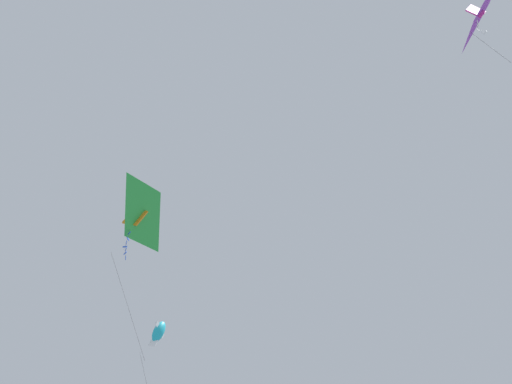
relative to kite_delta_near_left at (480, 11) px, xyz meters
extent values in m
pyramid|color=purple|center=(-0.01, -0.02, 0.01)|extent=(2.82, 1.68, 1.54)
cube|color=#DB2D93|center=(0.07, 0.21, -0.11)|extent=(0.35, 0.90, 0.99)
cube|color=#DB2D93|center=(-0.11, -0.33, 0.66)|extent=(0.67, 0.33, 0.18)
cylinder|color=#47474C|center=(0.13, 0.33, -0.89)|extent=(0.04, 0.04, 0.27)
cube|color=white|center=(0.14, 0.32, -1.03)|extent=(0.12, 0.15, 0.06)
cylinder|color=#47474C|center=(0.18, 0.32, -1.17)|extent=(0.01, 0.07, 0.27)
cube|color=white|center=(0.21, 0.32, -1.30)|extent=(0.10, 0.16, 0.06)
cylinder|color=#47474C|center=(0.22, 0.35, -1.44)|extent=(0.07, 0.03, 0.27)
cube|color=white|center=(0.23, 0.38, -1.58)|extent=(0.05, 0.17, 0.06)
cylinder|color=#47474C|center=(0.19, 0.37, -1.71)|extent=(0.02, 0.10, 0.28)
cube|color=white|center=(0.14, 0.37, -1.85)|extent=(0.12, 0.15, 0.06)
cylinder|color=#47474C|center=(0.09, 0.36, -1.99)|extent=(0.02, 0.10, 0.28)
cube|color=white|center=(0.04, 0.35, -2.12)|extent=(0.17, 0.05, 0.06)
cylinder|color=#47474C|center=(0.29, -0.03, -2.39)|extent=(0.77, 0.35, 3.26)
pyramid|color=green|center=(12.64, 7.25, -4.40)|extent=(2.66, 2.74, 1.68)
cube|color=orange|center=(12.83, 7.42, -4.53)|extent=(0.77, 0.73, 1.07)
cube|color=orange|center=(12.39, 7.01, -3.69)|extent=(0.60, 0.62, 0.19)
cylinder|color=#47474C|center=(12.92, 7.52, -5.36)|extent=(0.02, 0.05, 0.24)
cube|color=blue|center=(12.90, 7.52, -5.48)|extent=(0.17, 0.04, 0.06)
cylinder|color=#47474C|center=(12.94, 7.50, -5.59)|extent=(0.03, 0.09, 0.24)
cube|color=blue|center=(12.98, 7.49, -5.71)|extent=(0.11, 0.15, 0.06)
cylinder|color=#47474C|center=(12.98, 7.51, -5.83)|extent=(0.04, 0.02, 0.24)
cube|color=blue|center=(12.99, 7.52, -5.95)|extent=(0.16, 0.09, 0.06)
cylinder|color=#47474C|center=(12.99, 7.54, -6.06)|extent=(0.03, 0.01, 0.24)
cube|color=blue|center=(12.99, 7.55, -6.18)|extent=(0.13, 0.14, 0.06)
cylinder|color=#47474C|center=(12.93, 7.54, -6.30)|extent=(0.02, 0.13, 0.24)
cube|color=blue|center=(12.87, 7.54, -6.41)|extent=(0.17, 0.06, 0.06)
cylinder|color=#47474C|center=(12.87, 7.54, -6.53)|extent=(0.01, 0.03, 0.24)
cube|color=blue|center=(12.86, 7.54, -6.65)|extent=(0.17, 0.04, 0.06)
cylinder|color=#47474C|center=(12.86, 7.52, -6.77)|extent=(0.06, 0.01, 0.24)
cube|color=blue|center=(12.85, 7.49, -6.88)|extent=(0.16, 0.09, 0.06)
cylinder|color=#47474C|center=(13.66, 6.85, -8.11)|extent=(1.38, 1.47, 5.75)
ellipsoid|color=#1EB2C6|center=(17.80, 3.51, -4.69)|extent=(0.92, 0.91, 1.17)
cube|color=white|center=(17.58, 3.68, -4.57)|extent=(0.34, 0.35, 0.24)
cube|color=white|center=(17.96, 3.28, -4.57)|extent=(0.34, 0.35, 0.24)
cube|color=white|center=(17.95, 3.64, -5.30)|extent=(0.34, 0.32, 0.42)
sphere|color=black|center=(17.77, 3.68, -4.30)|extent=(0.14, 0.13, 0.11)
sphere|color=black|center=(17.97, 3.46, -4.30)|extent=(0.14, 0.13, 0.11)
camera|label=1|loc=(-6.62, 14.83, -29.10)|focal=57.56mm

